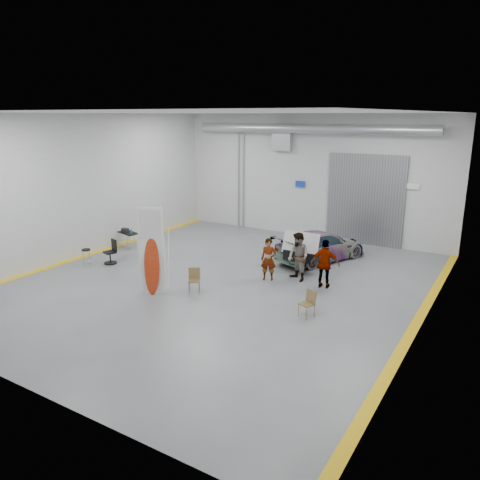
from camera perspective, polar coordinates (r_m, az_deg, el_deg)
The scene contains 13 objects.
ground at distance 17.18m, azimuth -2.35°, elevation -5.16°, with size 16.00×16.00×0.00m, color slate.
room_shell at distance 17.99m, azimuth 2.12°, elevation 9.12°, with size 14.02×16.18×6.01m.
sedan_car at distance 19.86m, azimuth 9.77°, elevation -0.69°, with size 1.75×4.29×1.24m, color silver.
person_a at distance 17.22m, azimuth 3.50°, elevation -2.37°, with size 0.57×0.38×1.57m, color #8F6A4E.
person_b at distance 17.21m, azimuth 7.11°, elevation -2.06°, with size 0.88×0.68×1.80m, color slate.
person_c at distance 16.65m, azimuth 10.33°, elevation -2.88°, with size 1.01×0.42×1.74m, color #A35736.
surfboard_display at distance 15.98m, azimuth -11.04°, elevation -2.11°, with size 0.84×0.50×3.19m.
folding_chair_near at distance 16.22m, azimuth -5.58°, elevation -5.49°, with size 0.54×0.59×0.83m.
folding_chair_far at distance 14.40m, azimuth 8.13°, elevation -8.32°, with size 0.50×0.53×0.81m.
shop_stool at distance 19.82m, azimuth -18.20°, elevation -2.07°, with size 0.36×0.36×0.71m.
work_table at distance 22.14m, azimuth -13.57°, elevation 0.92°, with size 1.20×0.80×0.90m.
office_chair at distance 19.90m, azimuth -15.44°, elevation -1.56°, with size 0.55×0.57×0.98m.
trunk_lid at distance 18.00m, azimuth 7.61°, elevation -0.12°, with size 1.45×0.88×0.04m, color silver.
Camera 1 is at (8.98, -13.40, 5.92)m, focal length 35.00 mm.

